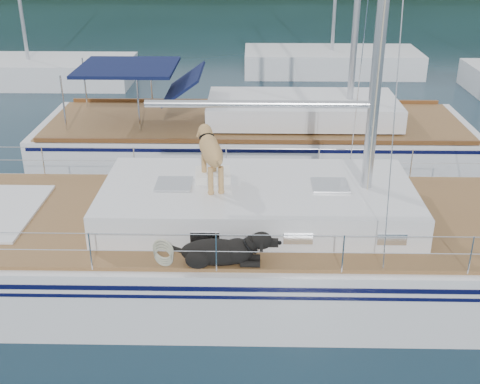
{
  "coord_description": "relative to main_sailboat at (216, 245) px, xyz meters",
  "views": [
    {
      "loc": [
        0.69,
        -9.17,
        5.84
      ],
      "look_at": [
        0.5,
        0.2,
        1.6
      ],
      "focal_mm": 45.0,
      "sensor_mm": 36.0,
      "label": 1
    }
  ],
  "objects": [
    {
      "name": "bg_boat_west",
      "position": [
        -8.09,
        14.01,
        -0.23
      ],
      "size": [
        8.0,
        3.0,
        11.65
      ],
      "color": "white",
      "rests_on": "ground"
    },
    {
      "name": "neighbor_sailboat",
      "position": [
        0.8,
        5.73,
        -0.05
      ],
      "size": [
        11.0,
        3.5,
        13.3
      ],
      "color": "white",
      "rests_on": "ground"
    },
    {
      "name": "ground",
      "position": [
        -0.09,
        0.01,
        -0.68
      ],
      "size": [
        120.0,
        120.0,
        0.0
      ],
      "primitive_type": "plane",
      "color": "black",
      "rests_on": "ground"
    },
    {
      "name": "main_sailboat",
      "position": [
        0.0,
        0.0,
        0.0
      ],
      "size": [
        12.0,
        3.86,
        14.01
      ],
      "color": "white",
      "rests_on": "ground"
    },
    {
      "name": "bg_boat_center",
      "position": [
        3.91,
        16.01,
        -0.23
      ],
      "size": [
        7.2,
        3.0,
        11.65
      ],
      "color": "white",
      "rests_on": "ground"
    }
  ]
}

